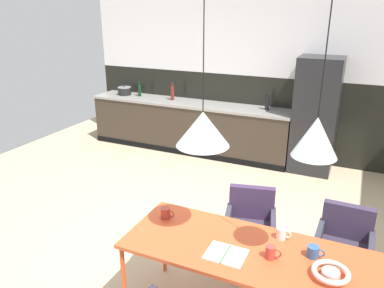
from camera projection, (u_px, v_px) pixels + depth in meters
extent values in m
plane|color=tan|center=(183.00, 250.00, 4.09)|extent=(8.46, 8.46, 0.00)
cube|color=black|center=(262.00, 116.00, 6.57)|extent=(6.50, 0.12, 1.39)
cube|color=white|center=(268.00, 33.00, 6.09)|extent=(6.50, 0.12, 1.39)
cube|color=#3B3026|center=(188.00, 127.00, 6.84)|extent=(3.69, 0.60, 0.86)
cube|color=gray|center=(188.00, 103.00, 6.69)|extent=(3.72, 0.63, 0.04)
cube|color=black|center=(181.00, 152.00, 6.71)|extent=(3.69, 0.01, 0.10)
cube|color=#232326|center=(315.00, 116.00, 5.82)|extent=(0.64, 0.60, 1.81)
cube|color=#DA532A|center=(249.00, 251.00, 2.87)|extent=(1.95, 0.76, 0.03)
cylinder|color=#D6512E|center=(164.00, 240.00, 3.65)|extent=(0.04, 0.04, 0.72)
cylinder|color=#DF5224|center=(124.00, 284.00, 3.07)|extent=(0.04, 0.04, 0.72)
cube|color=#373143|center=(343.00, 251.00, 3.41)|extent=(0.49, 0.47, 0.06)
cube|color=#3B2F48|center=(348.00, 221.00, 3.51)|extent=(0.46, 0.09, 0.34)
cube|color=#353441|center=(371.00, 248.00, 3.29)|extent=(0.06, 0.42, 0.14)
cube|color=#34353F|center=(319.00, 235.00, 3.47)|extent=(0.06, 0.42, 0.14)
cylinder|color=black|center=(314.00, 277.00, 3.41)|extent=(0.02, 0.02, 0.38)
cylinder|color=black|center=(364.00, 265.00, 3.56)|extent=(0.02, 0.02, 0.38)
cylinder|color=black|center=(320.00, 253.00, 3.73)|extent=(0.02, 0.02, 0.38)
cylinder|color=black|center=(315.00, 280.00, 3.63)|extent=(0.03, 0.41, 0.02)
cube|color=#373143|center=(250.00, 230.00, 3.71)|extent=(0.57, 0.56, 0.06)
cube|color=#3D2B4A|center=(252.00, 202.00, 3.83)|extent=(0.46, 0.18, 0.35)
cube|color=#383144|center=(273.00, 224.00, 3.64)|extent=(0.14, 0.41, 0.14)
cube|color=#373541|center=(228.00, 219.00, 3.72)|extent=(0.14, 0.41, 0.14)
cylinder|color=black|center=(268.00, 263.00, 3.58)|extent=(0.02, 0.02, 0.39)
cylinder|color=black|center=(227.00, 258.00, 3.65)|extent=(0.02, 0.02, 0.39)
cylinder|color=black|center=(269.00, 241.00, 3.93)|extent=(0.02, 0.02, 0.39)
cylinder|color=black|center=(231.00, 236.00, 4.00)|extent=(0.02, 0.02, 0.39)
cylinder|color=black|center=(267.00, 267.00, 3.82)|extent=(0.11, 0.41, 0.02)
cylinder|color=black|center=(228.00, 262.00, 3.89)|extent=(0.11, 0.41, 0.02)
cylinder|color=silver|center=(330.00, 274.00, 2.56)|extent=(0.12, 0.12, 0.05)
torus|color=beige|center=(331.00, 272.00, 2.55)|extent=(0.26, 0.26, 0.04)
cube|color=white|center=(217.00, 252.00, 2.83)|extent=(0.15, 0.24, 0.01)
cube|color=white|center=(235.00, 257.00, 2.77)|extent=(0.15, 0.24, 0.01)
cube|color=#4C7F4C|center=(226.00, 253.00, 2.79)|extent=(0.01, 0.24, 0.00)
cylinder|color=#B23D33|center=(270.00, 252.00, 2.75)|extent=(0.07, 0.07, 0.10)
torus|color=#B23D33|center=(277.00, 253.00, 2.73)|extent=(0.07, 0.01, 0.07)
cylinder|color=#B23D33|center=(165.00, 213.00, 3.28)|extent=(0.08, 0.08, 0.10)
torus|color=#B23D33|center=(171.00, 214.00, 3.25)|extent=(0.07, 0.01, 0.07)
cylinder|color=white|center=(281.00, 233.00, 2.98)|extent=(0.08, 0.08, 0.09)
torus|color=white|center=(288.00, 234.00, 2.96)|extent=(0.06, 0.01, 0.06)
cylinder|color=#335B93|center=(313.00, 252.00, 2.76)|extent=(0.09, 0.09, 0.09)
torus|color=#335B93|center=(321.00, 253.00, 2.74)|extent=(0.06, 0.01, 0.06)
cylinder|color=black|center=(125.00, 91.00, 7.23)|extent=(0.25, 0.25, 0.14)
cylinder|color=gray|center=(124.00, 87.00, 7.20)|extent=(0.25, 0.25, 0.01)
sphere|color=black|center=(124.00, 86.00, 7.20)|extent=(0.02, 0.02, 0.02)
cylinder|color=maroon|center=(172.00, 93.00, 6.80)|extent=(0.07, 0.07, 0.25)
cylinder|color=maroon|center=(172.00, 85.00, 6.75)|extent=(0.03, 0.03, 0.06)
cylinder|color=#0F3319|center=(140.00, 90.00, 7.11)|extent=(0.06, 0.06, 0.22)
cylinder|color=#0F3319|center=(139.00, 83.00, 7.06)|extent=(0.02, 0.02, 0.06)
cylinder|color=black|center=(267.00, 103.00, 6.15)|extent=(0.07, 0.07, 0.23)
cylinder|color=black|center=(268.00, 94.00, 6.10)|extent=(0.03, 0.03, 0.06)
cylinder|color=black|center=(204.00, 43.00, 2.49)|extent=(0.01, 0.01, 0.94)
cone|color=silver|center=(203.00, 129.00, 2.69)|extent=(0.39, 0.39, 0.25)
cylinder|color=black|center=(327.00, 43.00, 2.15)|extent=(0.01, 0.01, 0.88)
cone|color=silver|center=(316.00, 137.00, 2.34)|extent=(0.29, 0.29, 0.26)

